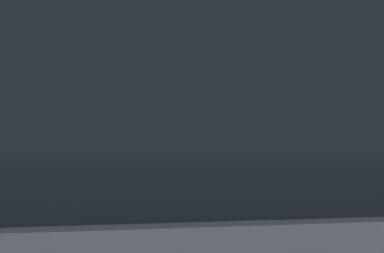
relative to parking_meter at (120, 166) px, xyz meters
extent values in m
cylinder|color=#939699|center=(0.00, 0.00, 0.12)|extent=(0.17, 0.17, 0.32)
sphere|color=silver|center=(0.00, 0.00, 0.31)|extent=(0.17, 0.17, 0.17)
cube|color=black|center=(0.00, -0.09, 0.19)|extent=(0.09, 0.01, 0.07)
cube|color=green|center=(0.00, -0.09, 0.07)|extent=(0.10, 0.01, 0.09)
cube|color=#2D478C|center=(0.68, 0.07, 0.08)|extent=(0.45, 0.27, 0.61)
sphere|color=tan|center=(0.68, 0.07, 0.50)|extent=(0.22, 0.22, 0.22)
cylinder|color=#2D478C|center=(0.94, 0.10, 0.10)|extent=(0.09, 0.09, 0.58)
cylinder|color=#2D478C|center=(0.44, -0.10, 0.17)|extent=(0.13, 0.41, 0.53)
cube|color=black|center=(0.02, -1.66, 0.30)|extent=(2.22, 1.63, 0.66)
cylinder|color=#1E602D|center=(-0.26, 2.31, 0.10)|extent=(24.00, 0.06, 0.06)
cylinder|color=#1E602D|center=(-0.26, 2.31, -0.41)|extent=(24.00, 0.05, 0.05)
cylinder|color=#1E602D|center=(-0.26, 2.31, -0.47)|extent=(0.06, 0.06, 1.14)
cylinder|color=#1E602D|center=(2.14, 2.31, -0.47)|extent=(0.06, 0.06, 1.14)
cube|color=#ADA38E|center=(-0.26, 5.45, 0.81)|extent=(32.00, 0.50, 3.99)
camera|label=1|loc=(-0.75, -3.58, 0.08)|focal=69.83mm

